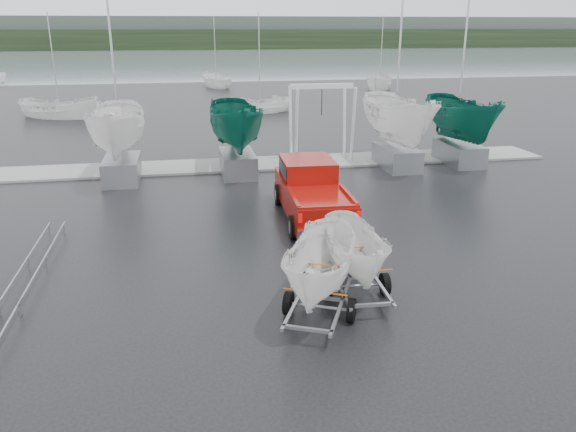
% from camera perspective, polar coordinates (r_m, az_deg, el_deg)
% --- Properties ---
extents(ground_plane, '(120.00, 120.00, 0.00)m').
position_cam_1_polar(ground_plane, '(17.70, 4.77, -4.39)').
color(ground_plane, black).
rests_on(ground_plane, ground).
extents(lake, '(300.00, 300.00, 0.00)m').
position_cam_1_polar(lake, '(115.96, -8.82, 15.09)').
color(lake, gray).
rests_on(lake, ground).
extents(dock, '(30.00, 3.00, 0.12)m').
position_cam_1_polar(dock, '(29.82, -1.85, 5.38)').
color(dock, '#989892').
rests_on(dock, ground).
extents(treeline, '(300.00, 8.00, 6.00)m').
position_cam_1_polar(treeline, '(185.76, -9.81, 17.26)').
color(treeline, black).
rests_on(treeline, ground).
extents(far_hill, '(300.00, 6.00, 10.00)m').
position_cam_1_polar(far_hill, '(193.73, -9.91, 17.90)').
color(far_hill, '#4C5651').
rests_on(far_hill, ground).
extents(pickup_truck, '(2.52, 6.32, 2.07)m').
position_cam_1_polar(pickup_truck, '(21.30, 2.33, 2.77)').
color(pickup_truck, maroon).
rests_on(pickup_truck, ground).
extents(trailer_hitched, '(1.80, 3.65, 4.29)m').
position_cam_1_polar(trailer_hitched, '(14.74, 7.06, 0.45)').
color(trailer_hitched, gray).
rests_on(trailer_hitched, ground).
extents(trailer_parked, '(2.59, 3.76, 4.64)m').
position_cam_1_polar(trailer_parked, '(13.47, 3.54, -0.39)').
color(trailer_parked, gray).
rests_on(trailer_parked, ground).
extents(boat_hoist, '(3.30, 2.18, 4.12)m').
position_cam_1_polar(boat_hoist, '(29.87, 3.43, 10.49)').
color(boat_hoist, silver).
rests_on(boat_hoist, ground).
extents(keelboat_0, '(2.52, 3.20, 10.69)m').
position_cam_1_polar(keelboat_0, '(26.98, -17.18, 11.70)').
color(keelboat_0, gray).
rests_on(keelboat_0, ground).
extents(keelboat_1, '(2.48, 3.20, 7.69)m').
position_cam_1_polar(keelboat_1, '(27.16, -5.34, 12.32)').
color(keelboat_1, gray).
rests_on(keelboat_1, ground).
extents(keelboat_2, '(2.66, 3.20, 10.84)m').
position_cam_1_polar(keelboat_2, '(28.88, 11.45, 13.01)').
color(keelboat_2, gray).
rests_on(keelboat_2, ground).
extents(keelboat_3, '(2.47, 3.20, 10.64)m').
position_cam_1_polar(keelboat_3, '(30.69, 17.57, 12.25)').
color(keelboat_3, gray).
rests_on(keelboat_3, ground).
extents(mast_rack_0, '(0.56, 6.50, 0.06)m').
position_cam_1_polar(mast_rack_0, '(18.48, -24.21, -3.86)').
color(mast_rack_0, gray).
rests_on(mast_rack_0, ground).
extents(moored_boat_0, '(3.57, 3.53, 11.52)m').
position_cam_1_polar(moored_boat_0, '(48.86, -22.10, 9.23)').
color(moored_boat_0, white).
rests_on(moored_boat_0, ground).
extents(moored_boat_1, '(3.07, 3.12, 11.32)m').
position_cam_1_polar(moored_boat_1, '(69.26, -7.28, 12.84)').
color(moored_boat_1, white).
rests_on(moored_boat_1, ground).
extents(moored_boat_2, '(2.62, 2.58, 10.86)m').
position_cam_1_polar(moored_boat_2, '(48.15, -2.84, 10.44)').
color(moored_boat_2, white).
rests_on(moored_boat_2, ground).
extents(moored_boat_3, '(3.60, 3.64, 11.52)m').
position_cam_1_polar(moored_boat_3, '(67.35, 9.28, 12.59)').
color(moored_boat_3, white).
rests_on(moored_boat_3, ground).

